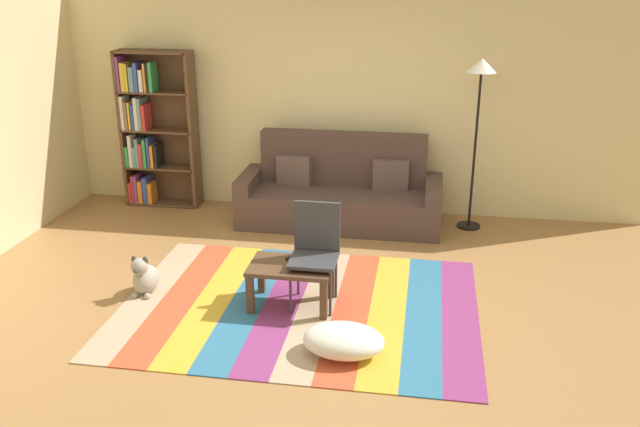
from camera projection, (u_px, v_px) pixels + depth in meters
ground_plane at (314, 306)px, 5.87m from camera, size 14.00×14.00×0.00m
back_wall at (351, 97)px, 7.75m from camera, size 6.80×0.10×2.70m
rug at (299, 306)px, 5.85m from camera, size 3.06×2.30×0.01m
couch at (340, 195)px, 7.63m from camera, size 2.26×0.80×1.00m
bookshelf at (150, 130)px, 8.04m from camera, size 0.90×0.28×1.86m
coffee_table at (291, 272)px, 5.76m from camera, size 0.71×0.47×0.38m
pouf at (344, 341)px, 5.09m from camera, size 0.62×0.44×0.23m
dog at (145, 277)px, 6.03m from camera, size 0.22×0.35×0.40m
standing_lamp at (480, 88)px, 7.06m from camera, size 0.32×0.32×1.88m
tv_remote at (291, 261)px, 5.78m from camera, size 0.12×0.15×0.02m
folding_chair at (315, 246)px, 5.76m from camera, size 0.40×0.40×0.90m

